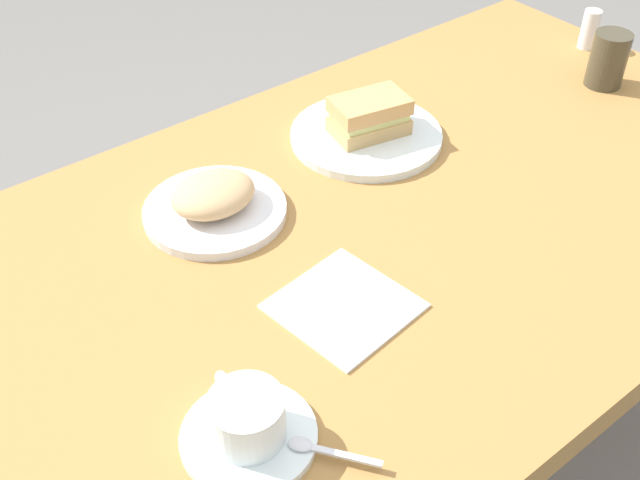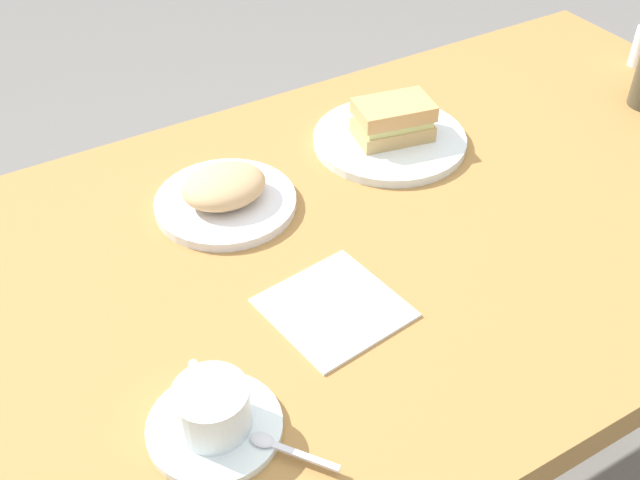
{
  "view_description": "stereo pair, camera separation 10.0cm",
  "coord_description": "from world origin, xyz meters",
  "views": [
    {
      "loc": [
        -0.64,
        -0.61,
        1.39
      ],
      "look_at": [
        -0.17,
        -0.01,
        0.74
      ],
      "focal_mm": 43.46,
      "sensor_mm": 36.0,
      "label": 1
    },
    {
      "loc": [
        -0.56,
        -0.66,
        1.39
      ],
      "look_at": [
        -0.17,
        -0.01,
        0.74
      ],
      "focal_mm": 43.46,
      "sensor_mm": 36.0,
      "label": 2
    }
  ],
  "objects": [
    {
      "name": "napkin",
      "position": [
        -0.2,
        -0.1,
        0.71
      ],
      "size": [
        0.17,
        0.17,
        0.0
      ],
      "primitive_type": "cube",
      "rotation": [
        0.0,
        0.0,
        0.13
      ],
      "color": "white",
      "rests_on": "dining_table"
    },
    {
      "name": "coffee_saucer",
      "position": [
        -0.4,
        -0.19,
        0.72
      ],
      "size": [
        0.14,
        0.14,
        0.01
      ],
      "primitive_type": "cylinder",
      "color": "white",
      "rests_on": "dining_table"
    },
    {
      "name": "sandwich_front",
      "position": [
        0.07,
        0.16,
        0.76
      ],
      "size": [
        0.13,
        0.1,
        0.06
      ],
      "color": "tan",
      "rests_on": "sandwich_plate"
    },
    {
      "name": "side_food_pile",
      "position": [
        -0.23,
        0.15,
        0.75
      ],
      "size": [
        0.12,
        0.1,
        0.04
      ],
      "primitive_type": "ellipsoid",
      "color": "tan",
      "rests_on": "side_plate"
    },
    {
      "name": "spoon",
      "position": [
        -0.36,
        -0.25,
        0.72
      ],
      "size": [
        0.07,
        0.09,
        0.01
      ],
      "color": "silver",
      "rests_on": "coffee_saucer"
    },
    {
      "name": "coffee_cup",
      "position": [
        -0.4,
        -0.18,
        0.75
      ],
      "size": [
        0.08,
        0.1,
        0.05
      ],
      "color": "white",
      "rests_on": "coffee_saucer"
    },
    {
      "name": "side_plate",
      "position": [
        -0.23,
        0.15,
        0.72
      ],
      "size": [
        0.2,
        0.2,
        0.01
      ],
      "primitive_type": "cylinder",
      "color": "white",
      "rests_on": "dining_table"
    },
    {
      "name": "sandwich_plate",
      "position": [
        0.07,
        0.17,
        0.72
      ],
      "size": [
        0.24,
        0.24,
        0.01
      ],
      "primitive_type": "cylinder",
      "color": "white",
      "rests_on": "dining_table"
    },
    {
      "name": "dining_table",
      "position": [
        0.0,
        0.0,
        0.62
      ],
      "size": [
        1.34,
        0.79,
        0.71
      ],
      "color": "#A2743B",
      "rests_on": "ground_plane"
    }
  ]
}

